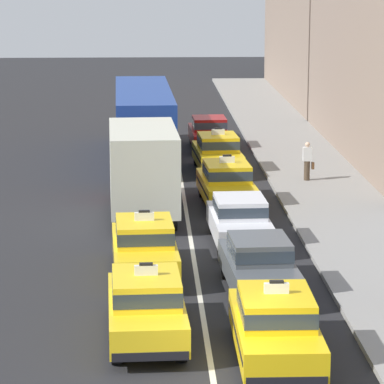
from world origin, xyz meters
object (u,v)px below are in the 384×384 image
(pedestrian_near_crosswalk, at_px, (307,161))
(taxi_left_second, at_px, (144,246))
(sedan_right_sixth, at_px, (209,132))
(taxi_right_nearest, at_px, (275,325))
(taxi_right_fifth, at_px, (218,152))
(box_truck_left_third, at_px, (142,166))
(taxi_right_fourth, at_px, (227,183))
(sedan_right_second, at_px, (259,263))
(taxi_left_nearest, at_px, (146,305))
(bus_left_fourth, at_px, (143,120))
(sedan_right_third, at_px, (240,219))

(pedestrian_near_crosswalk, bearing_deg, taxi_left_second, -117.80)
(taxi_left_second, distance_m, sedan_right_sixth, 21.11)
(taxi_right_nearest, relative_size, taxi_right_fifth, 0.98)
(box_truck_left_third, bearing_deg, taxi_right_fourth, 22.03)
(box_truck_left_third, xyz_separation_m, sedan_right_second, (3.22, -9.32, -0.93))
(sedan_right_second, bearing_deg, sedan_right_sixth, 90.12)
(taxi_left_nearest, xyz_separation_m, taxi_left_second, (-0.05, 5.40, 0.00))
(box_truck_left_third, xyz_separation_m, sedan_right_sixth, (3.17, 13.40, -0.93))
(box_truck_left_third, height_order, taxi_right_fifth, box_truck_left_third)
(taxi_left_nearest, xyz_separation_m, taxi_right_fourth, (2.99, 14.14, 0.00))
(taxi_right_nearest, relative_size, sedan_right_second, 1.04)
(taxi_right_fourth, bearing_deg, sedan_right_sixth, 89.72)
(taxi_right_fourth, relative_size, taxi_right_fifth, 1.00)
(bus_left_fourth, relative_size, sedan_right_sixth, 2.59)
(taxi_left_second, relative_size, taxi_right_fifth, 1.00)
(sedan_right_second, xyz_separation_m, pedestrian_near_crosswalk, (3.50, 14.44, 0.09))
(bus_left_fourth, distance_m, taxi_right_fourth, 10.33)
(taxi_left_second, bearing_deg, sedan_right_second, -30.23)
(taxi_right_nearest, bearing_deg, sedan_right_second, 88.12)
(sedan_right_second, bearing_deg, taxi_right_fifth, 90.03)
(bus_left_fourth, distance_m, pedestrian_near_crosswalk, 9.01)
(taxi_left_nearest, relative_size, taxi_right_fifth, 1.00)
(taxi_left_second, relative_size, bus_left_fourth, 0.41)
(taxi_right_nearest, bearing_deg, taxi_left_second, 113.28)
(bus_left_fourth, bearing_deg, sedan_right_second, -81.06)
(taxi_right_fifth, bearing_deg, taxi_left_nearest, -98.53)
(box_truck_left_third, xyz_separation_m, sedan_right_third, (3.12, -4.27, -0.93))
(sedan_right_third, height_order, pedestrian_near_crosswalk, pedestrian_near_crosswalk)
(sedan_right_sixth, bearing_deg, sedan_right_second, -89.88)
(taxi_left_nearest, distance_m, pedestrian_near_crosswalk, 19.17)
(taxi_left_nearest, distance_m, sedan_right_sixth, 26.45)
(taxi_left_second, height_order, sedan_right_sixth, taxi_left_second)
(taxi_right_fifth, bearing_deg, sedan_right_sixth, 90.38)
(bus_left_fourth, bearing_deg, taxi_left_nearest, -89.73)
(box_truck_left_third, relative_size, taxi_right_fifth, 1.52)
(sedan_right_third, xyz_separation_m, sedan_right_sixth, (0.05, 17.67, 0.00))
(taxi_left_nearest, height_order, sedan_right_second, taxi_left_nearest)
(taxi_right_fourth, bearing_deg, taxi_right_nearest, -90.22)
(taxi_left_second, height_order, pedestrian_near_crosswalk, taxi_left_second)
(taxi_right_fifth, bearing_deg, taxi_right_nearest, -90.41)
(taxi_left_nearest, distance_m, taxi_right_fifth, 20.81)
(sedan_right_third, xyz_separation_m, pedestrian_near_crosswalk, (3.60, 9.39, 0.09))
(sedan_right_third, distance_m, taxi_right_fifth, 11.97)
(sedan_right_third, xyz_separation_m, taxi_right_fourth, (-0.01, 5.53, 0.03))
(bus_left_fourth, distance_m, taxi_right_nearest, 25.68)
(taxi_left_second, xyz_separation_m, sedan_right_third, (3.05, 3.21, -0.03))
(sedan_right_second, bearing_deg, taxi_left_second, 149.77)
(box_truck_left_third, relative_size, bus_left_fourth, 0.62)
(box_truck_left_third, relative_size, sedan_right_second, 1.61)
(bus_left_fourth, bearing_deg, sedan_right_sixth, 36.38)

